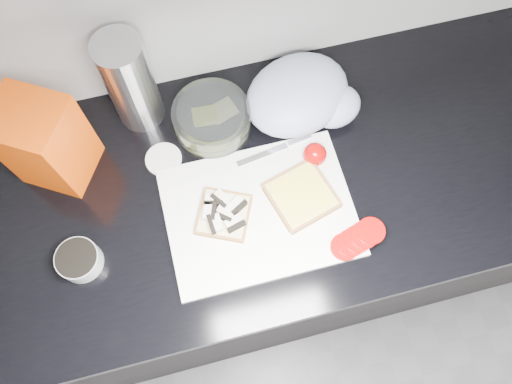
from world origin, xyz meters
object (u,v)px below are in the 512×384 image
cutting_board (259,212)px  steel_canister (131,83)px  bread_bag (46,142)px  glass_bowl (212,120)px

cutting_board → steel_canister: (-0.20, 0.31, 0.12)m
bread_bag → steel_canister: steel_canister is taller
bread_bag → steel_canister: size_ratio=0.89×
steel_canister → cutting_board: bearing=-56.7°
bread_bag → steel_canister: bearing=55.7°
steel_canister → glass_bowl: bearing=-27.4°
glass_bowl → cutting_board: bearing=-77.5°
glass_bowl → steel_canister: size_ratio=0.71×
cutting_board → glass_bowl: size_ratio=2.29×
cutting_board → glass_bowl: glass_bowl is taller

